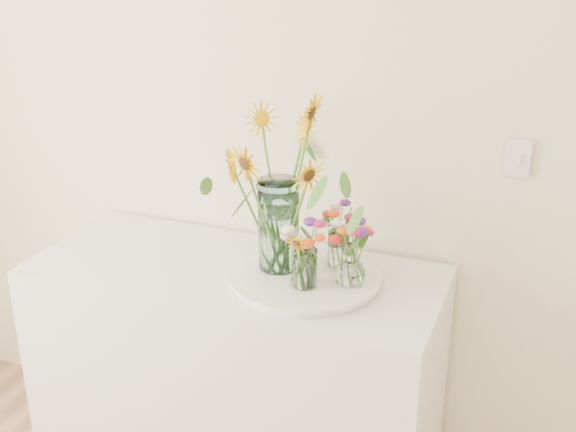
# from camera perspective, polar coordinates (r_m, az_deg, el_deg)

# --- Properties ---
(counter) EXTENTS (1.40, 0.60, 0.90)m
(counter) POSITION_cam_1_polar(r_m,az_deg,el_deg) (2.68, -3.99, -12.87)
(counter) COLOR white
(counter) RESTS_ON ground_plane
(tray) EXTENTS (0.47, 0.47, 0.02)m
(tray) POSITION_cam_1_polar(r_m,az_deg,el_deg) (2.35, 1.36, -4.98)
(tray) COLOR white
(tray) RESTS_ON counter
(mason_jar) EXTENTS (0.17, 0.17, 0.31)m
(mason_jar) POSITION_cam_1_polar(r_m,az_deg,el_deg) (2.33, -0.75, -0.74)
(mason_jar) COLOR #A2D2CF
(mason_jar) RESTS_ON tray
(sunflower_bouquet) EXTENTS (0.79, 0.79, 0.60)m
(sunflower_bouquet) POSITION_cam_1_polar(r_m,az_deg,el_deg) (2.27, -0.77, 2.62)
(sunflower_bouquet) COLOR #EDAC05
(sunflower_bouquet) RESTS_ON tray
(small_vase_a) EXTENTS (0.10, 0.10, 0.13)m
(small_vase_a) POSITION_cam_1_polar(r_m,az_deg,el_deg) (2.24, 1.32, -4.17)
(small_vase_a) COLOR white
(small_vase_a) RESTS_ON tray
(wildflower_posy_a) EXTENTS (0.19, 0.19, 0.22)m
(wildflower_posy_a) POSITION_cam_1_polar(r_m,az_deg,el_deg) (2.22, 1.33, -3.13)
(wildflower_posy_a) COLOR #FF4A16
(wildflower_posy_a) RESTS_ON tray
(small_vase_b) EXTENTS (0.10, 0.10, 0.14)m
(small_vase_b) POSITION_cam_1_polar(r_m,az_deg,el_deg) (2.27, 4.95, -3.83)
(small_vase_b) COLOR white
(small_vase_b) RESTS_ON tray
(wildflower_posy_b) EXTENTS (0.19, 0.19, 0.23)m
(wildflower_posy_b) POSITION_cam_1_polar(r_m,az_deg,el_deg) (2.25, 4.98, -2.80)
(wildflower_posy_b) COLOR #FF4A16
(wildflower_posy_b) RESTS_ON tray
(small_vase_c) EXTENTS (0.09, 0.09, 0.12)m
(small_vase_c) POSITION_cam_1_polar(r_m,az_deg,el_deg) (2.39, 4.00, -2.60)
(small_vase_c) COLOR white
(small_vase_c) RESTS_ON tray
(wildflower_posy_c) EXTENTS (0.18, 0.18, 0.21)m
(wildflower_posy_c) POSITION_cam_1_polar(r_m,az_deg,el_deg) (2.37, 4.02, -1.61)
(wildflower_posy_c) COLOR #FF4A16
(wildflower_posy_c) RESTS_ON tray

